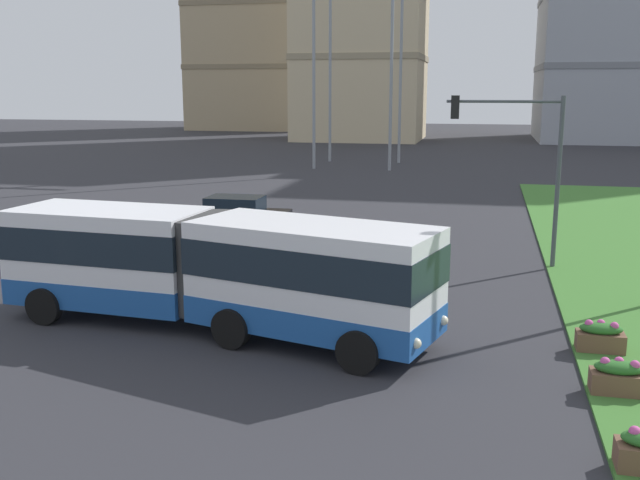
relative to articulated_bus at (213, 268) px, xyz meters
The scene contains 5 objects.
articulated_bus is the anchor object (origin of this frame).
car_black_sedan 13.20m from the articulated_bus, 106.50° to the left, with size 4.42×2.07×1.58m.
flower_planter_3 9.92m from the articulated_bus, 12.84° to the right, with size 1.10×0.56×0.74m.
flower_planter_4 9.68m from the articulated_bus, ahead, with size 1.10×0.56×0.74m.
traffic_light_far_right 12.12m from the articulated_bus, 48.21° to the left, with size 3.95×0.28×5.96m.
Camera 1 is at (4.45, -4.01, 6.19)m, focal length 40.82 mm.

